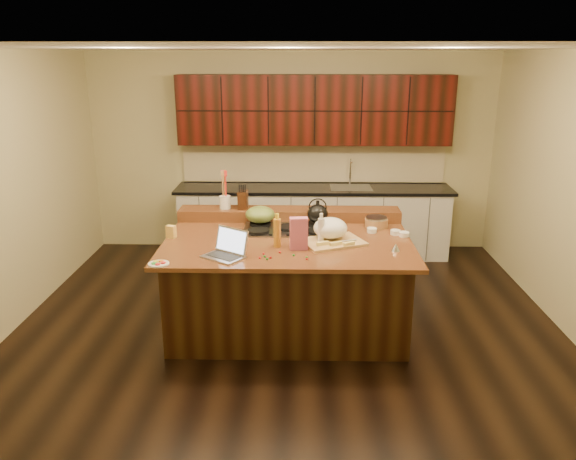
{
  "coord_description": "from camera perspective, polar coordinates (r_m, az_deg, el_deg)",
  "views": [
    {
      "loc": [
        0.11,
        -5.2,
        2.64
      ],
      "look_at": [
        0.0,
        0.05,
        1.0
      ],
      "focal_mm": 35.0,
      "sensor_mm": 36.0,
      "label": 1
    }
  ],
  "objects": [
    {
      "name": "package_box",
      "position": [
        5.63,
        -11.8,
        -0.17
      ],
      "size": [
        0.1,
        0.09,
        0.12
      ],
      "primitive_type": "cube",
      "rotation": [
        0.0,
        0.0,
        -0.34
      ],
      "color": "#F2C055",
      "rests_on": "island"
    },
    {
      "name": "gumdrop_0",
      "position": [
        4.93,
        1.93,
        -2.96
      ],
      "size": [
        0.02,
        0.02,
        0.02
      ],
      "primitive_type": "ellipsoid",
      "color": "red",
      "rests_on": "island"
    },
    {
      "name": "back_counter",
      "position": [
        7.61,
        2.62,
        4.76
      ],
      "size": [
        3.7,
        0.66,
        2.4
      ],
      "color": "silver",
      "rests_on": "ground"
    },
    {
      "name": "gumdrop_4",
      "position": [
        5.1,
        -0.83,
        -2.27
      ],
      "size": [
        0.02,
        0.02,
        0.02
      ],
      "primitive_type": "ellipsoid",
      "color": "red",
      "rests_on": "island"
    },
    {
      "name": "back_ledge",
      "position": [
        6.13,
        0.13,
        1.64
      ],
      "size": [
        2.4,
        0.3,
        0.12
      ],
      "primitive_type": "cube",
      "color": "black",
      "rests_on": "island"
    },
    {
      "name": "ramekin_c",
      "position": [
        5.72,
        10.85,
        -0.22
      ],
      "size": [
        0.1,
        0.1,
        0.04
      ],
      "primitive_type": "cylinder",
      "rotation": [
        0.0,
        0.0,
        -0.01
      ],
      "color": "white",
      "rests_on": "island"
    },
    {
      "name": "ramekin_b",
      "position": [
        5.75,
        8.51,
        -0.02
      ],
      "size": [
        0.12,
        0.12,
        0.04
      ],
      "primitive_type": "cylinder",
      "rotation": [
        0.0,
        0.0,
        0.26
      ],
      "color": "white",
      "rests_on": "island"
    },
    {
      "name": "gumdrop_1",
      "position": [
        4.93,
        -2.14,
        -2.95
      ],
      "size": [
        0.02,
        0.02,
        0.02
      ],
      "primitive_type": "ellipsoid",
      "color": "#198C26",
      "rests_on": "island"
    },
    {
      "name": "utensil_crock",
      "position": [
        6.15,
        -6.41,
        2.83
      ],
      "size": [
        0.14,
        0.14,
        0.14
      ],
      "primitive_type": "cylinder",
      "rotation": [
        0.0,
        0.0,
        0.2
      ],
      "color": "white",
      "rests_on": "back_ledge"
    },
    {
      "name": "vinegar_bottle",
      "position": [
        5.32,
        3.38,
        -0.11
      ],
      "size": [
        0.08,
        0.08,
        0.25
      ],
      "primitive_type": "cylinder",
      "rotation": [
        0.0,
        0.0,
        0.31
      ],
      "color": "silver",
      "rests_on": "island"
    },
    {
      "name": "kitchen_timer",
      "position": [
        5.24,
        10.87,
        -1.73
      ],
      "size": [
        0.09,
        0.09,
        0.07
      ],
      "primitive_type": "cone",
      "rotation": [
        0.0,
        0.0,
        -0.14
      ],
      "color": "silver",
      "rests_on": "island"
    },
    {
      "name": "laptop",
      "position": [
        5.03,
        -6.21,
        -1.96
      ],
      "size": [
        0.44,
        0.43,
        0.24
      ],
      "rotation": [
        0.0,
        0.0,
        -0.61
      ],
      "color": "#B7B7BC",
      "rests_on": "island"
    },
    {
      "name": "gumdrop_2",
      "position": [
        4.96,
        -2.88,
        -2.84
      ],
      "size": [
        0.02,
        0.02,
        0.02
      ],
      "primitive_type": "ellipsoid",
      "color": "red",
      "rests_on": "island"
    },
    {
      "name": "island",
      "position": [
        5.64,
        -0.01,
        -5.36
      ],
      "size": [
        2.4,
        1.6,
        0.92
      ],
      "color": "black",
      "rests_on": "ground"
    },
    {
      "name": "green_bowl",
      "position": [
        5.86,
        -2.85,
        1.59
      ],
      "size": [
        0.33,
        0.33,
        0.17
      ],
      "primitive_type": "ellipsoid",
      "rotation": [
        0.0,
        0.0,
        0.08
      ],
      "color": "#5A722D",
      "rests_on": "cooktop"
    },
    {
      "name": "gumdrop_3",
      "position": [
        5.02,
        0.58,
        -2.57
      ],
      "size": [
        0.02,
        0.02,
        0.02
      ],
      "primitive_type": "ellipsoid",
      "color": "#198C26",
      "rests_on": "island"
    },
    {
      "name": "kettle",
      "position": [
        5.85,
        3.02,
        1.68
      ],
      "size": [
        0.28,
        0.28,
        0.19
      ],
      "primitive_type": "ellipsoid",
      "rotation": [
        0.0,
        0.0,
        -0.34
      ],
      "color": "black",
      "rests_on": "cooktop"
    },
    {
      "name": "room",
      "position": [
        5.36,
        -0.01,
        3.42
      ],
      "size": [
        5.52,
        5.02,
        2.72
      ],
      "color": "black",
      "rests_on": "ground"
    },
    {
      "name": "cooktop",
      "position": [
        5.76,
        0.05,
        0.13
      ],
      "size": [
        0.92,
        0.52,
        0.05
      ],
      "color": "gray",
      "rests_on": "island"
    },
    {
      "name": "gumdrop_8",
      "position": [
        5.06,
        -2.49,
        -2.41
      ],
      "size": [
        0.02,
        0.02,
        0.02
      ],
      "primitive_type": "ellipsoid",
      "color": "red",
      "rests_on": "island"
    },
    {
      "name": "strainer_bowl",
      "position": [
        5.93,
        8.96,
        0.72
      ],
      "size": [
        0.3,
        0.3,
        0.09
      ],
      "primitive_type": "cylinder",
      "rotation": [
        0.0,
        0.0,
        0.27
      ],
      "color": "#996B3F",
      "rests_on": "island"
    },
    {
      "name": "ramekin_a",
      "position": [
        5.68,
        11.7,
        -0.42
      ],
      "size": [
        0.13,
        0.13,
        0.04
      ],
      "primitive_type": "cylinder",
      "rotation": [
        0.0,
        0.0,
        -0.43
      ],
      "color": "white",
      "rests_on": "island"
    },
    {
      "name": "wooden_tray",
      "position": [
        5.41,
        4.39,
        -0.12
      ],
      "size": [
        0.68,
        0.6,
        0.23
      ],
      "rotation": [
        0.0,
        0.0,
        0.4
      ],
      "color": "tan",
      "rests_on": "island"
    },
    {
      "name": "candy_plate",
      "position": [
        4.95,
        -13.01,
        -3.36
      ],
      "size": [
        0.19,
        0.19,
        0.01
      ],
      "primitive_type": "cylinder",
      "rotation": [
        0.0,
        0.0,
        -0.04
      ],
      "color": "white",
      "rests_on": "island"
    },
    {
      "name": "pink_bag",
      "position": [
        5.15,
        1.1,
        -0.37
      ],
      "size": [
        0.17,
        0.1,
        0.3
      ],
      "primitive_type": "cube",
      "rotation": [
        0.0,
        0.0,
        0.11
      ],
      "color": "#C45C7D",
      "rests_on": "island"
    },
    {
      "name": "gumdrop_5",
      "position": [
        4.97,
        1.91,
        -2.77
      ],
      "size": [
        0.02,
        0.02,
        0.02
      ],
      "primitive_type": "ellipsoid",
      "color": "#198C26",
      "rests_on": "island"
    },
    {
      "name": "gumdrop_6",
      "position": [
        4.97,
        -1.79,
        -2.81
      ],
      "size": [
        0.02,
        0.02,
        0.02
      ],
      "primitive_type": "ellipsoid",
      "color": "red",
      "rests_on": "island"
    },
    {
      "name": "oil_bottle",
      "position": [
        5.23,
        -1.11,
        -0.28
      ],
      "size": [
        0.09,
        0.09,
        0.27
      ],
      "primitive_type": "cylinder",
      "rotation": [
        0.0,
        0.0,
        0.41
      ],
      "color": "#C28322",
      "rests_on": "island"
    },
    {
      "name": "knife_block",
      "position": [
        6.12,
        -4.6,
        3.08
      ],
      "size": [
        0.1,
        0.16,
        0.19
      ],
      "primitive_type": "cube",
      "rotation": [
        0.0,
        0.0,
        -0.05
      ],
      "color": "black",
      "rests_on": "back_ledge"
    },
    {
      "name": "gumdrop_7",
      "position": [
        4.99,
        -2.4,
        -2.7
      ],
      "size": [
        0.02,
        0.02,
        0.02
      ],
      "primitive_type": "ellipsoid",
      "color": "#198C26",
      "rests_on": "island"
    }
  ]
}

